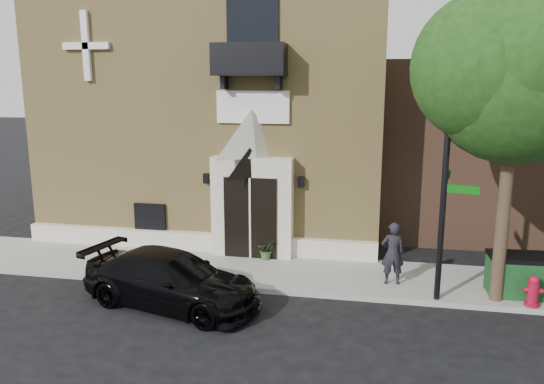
{
  "coord_description": "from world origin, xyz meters",
  "views": [
    {
      "loc": [
        2.74,
        -13.29,
        5.75
      ],
      "look_at": [
        -0.21,
        2.0,
        2.43
      ],
      "focal_mm": 35.0,
      "sensor_mm": 36.0,
      "label": 1
    }
  ],
  "objects_px": {
    "fire_hydrant": "(533,291)",
    "pedestrian_near": "(393,253)",
    "black_sedan": "(171,280)",
    "street_sign": "(445,191)",
    "dumpster": "(521,275)"
  },
  "relations": [
    {
      "from": "black_sedan",
      "to": "fire_hydrant",
      "type": "height_order",
      "value": "black_sedan"
    },
    {
      "from": "black_sedan",
      "to": "pedestrian_near",
      "type": "bearing_deg",
      "value": -54.08
    },
    {
      "from": "street_sign",
      "to": "fire_hydrant",
      "type": "bearing_deg",
      "value": 15.04
    },
    {
      "from": "fire_hydrant",
      "to": "pedestrian_near",
      "type": "relative_size",
      "value": 0.46
    },
    {
      "from": "street_sign",
      "to": "black_sedan",
      "type": "bearing_deg",
      "value": -153.13
    },
    {
      "from": "black_sedan",
      "to": "street_sign",
      "type": "height_order",
      "value": "street_sign"
    },
    {
      "from": "pedestrian_near",
      "to": "street_sign",
      "type": "bearing_deg",
      "value": 134.16
    },
    {
      "from": "black_sedan",
      "to": "fire_hydrant",
      "type": "relative_size",
      "value": 5.95
    },
    {
      "from": "dumpster",
      "to": "fire_hydrant",
      "type": "bearing_deg",
      "value": -82.89
    },
    {
      "from": "street_sign",
      "to": "fire_hydrant",
      "type": "distance_m",
      "value": 3.37
    },
    {
      "from": "dumpster",
      "to": "pedestrian_near",
      "type": "bearing_deg",
      "value": 174.54
    },
    {
      "from": "black_sedan",
      "to": "pedestrian_near",
      "type": "distance_m",
      "value": 6.05
    },
    {
      "from": "street_sign",
      "to": "dumpster",
      "type": "xyz_separation_m",
      "value": [
        2.16,
        0.69,
        -2.32
      ]
    },
    {
      "from": "dumpster",
      "to": "pedestrian_near",
      "type": "height_order",
      "value": "pedestrian_near"
    },
    {
      "from": "fire_hydrant",
      "to": "pedestrian_near",
      "type": "distance_m",
      "value": 3.58
    }
  ]
}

